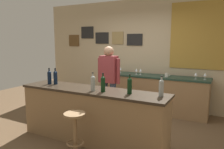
{
  "coord_description": "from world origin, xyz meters",
  "views": [
    {
      "loc": [
        2.0,
        -3.4,
        1.73
      ],
      "look_at": [
        -0.06,
        0.45,
        1.05
      ],
      "focal_mm": 34.72,
      "sensor_mm": 36.0,
      "label": 1
    }
  ],
  "objects_px": {
    "bar_stool": "(75,127)",
    "wine_glass_b": "(136,70)",
    "wine_bottle_b": "(55,77)",
    "wine_glass_a": "(120,69)",
    "wine_bottle_a": "(49,77)",
    "wine_bottle_e": "(130,85)",
    "wine_glass_c": "(141,70)",
    "wine_bottle_d": "(103,83)",
    "wine_bottle_f": "(161,87)",
    "wine_bottle_c": "(93,83)",
    "coffee_mug": "(167,75)",
    "bartender": "(109,79)",
    "wine_glass_d": "(196,74)",
    "wine_glass_e": "(205,75)"
  },
  "relations": [
    {
      "from": "wine_bottle_a",
      "to": "wine_glass_d",
      "type": "xyz_separation_m",
      "value": [
        2.36,
        1.98,
        -0.05
      ]
    },
    {
      "from": "wine_glass_b",
      "to": "wine_bottle_d",
      "type": "bearing_deg",
      "value": -83.03
    },
    {
      "from": "wine_glass_d",
      "to": "coffee_mug",
      "type": "height_order",
      "value": "wine_glass_d"
    },
    {
      "from": "wine_glass_e",
      "to": "coffee_mug",
      "type": "xyz_separation_m",
      "value": [
        -0.82,
        -0.04,
        -0.06
      ]
    },
    {
      "from": "bartender",
      "to": "wine_bottle_c",
      "type": "xyz_separation_m",
      "value": [
        0.28,
        -1.04,
        0.12
      ]
    },
    {
      "from": "bar_stool",
      "to": "wine_glass_b",
      "type": "bearing_deg",
      "value": 91.36
    },
    {
      "from": "bar_stool",
      "to": "wine_glass_c",
      "type": "xyz_separation_m",
      "value": [
        0.05,
        2.57,
        0.55
      ]
    },
    {
      "from": "coffee_mug",
      "to": "wine_bottle_f",
      "type": "bearing_deg",
      "value": -78.34
    },
    {
      "from": "bar_stool",
      "to": "wine_bottle_d",
      "type": "xyz_separation_m",
      "value": [
        0.19,
        0.5,
        0.6
      ]
    },
    {
      "from": "wine_bottle_f",
      "to": "wine_glass_c",
      "type": "relative_size",
      "value": 1.97
    },
    {
      "from": "wine_glass_a",
      "to": "wine_glass_d",
      "type": "relative_size",
      "value": 1.0
    },
    {
      "from": "wine_bottle_c",
      "to": "bar_stool",
      "type": "bearing_deg",
      "value": -91.74
    },
    {
      "from": "bartender",
      "to": "wine_bottle_a",
      "type": "xyz_separation_m",
      "value": [
        -0.76,
        -0.95,
        0.12
      ]
    },
    {
      "from": "bar_stool",
      "to": "wine_glass_b",
      "type": "height_order",
      "value": "wine_glass_b"
    },
    {
      "from": "bar_stool",
      "to": "wine_bottle_a",
      "type": "height_order",
      "value": "wine_bottle_a"
    },
    {
      "from": "wine_glass_a",
      "to": "coffee_mug",
      "type": "relative_size",
      "value": 1.24
    },
    {
      "from": "bartender",
      "to": "wine_bottle_f",
      "type": "height_order",
      "value": "bartender"
    },
    {
      "from": "wine_bottle_e",
      "to": "wine_glass_c",
      "type": "xyz_separation_m",
      "value": [
        -0.57,
        2.0,
        -0.05
      ]
    },
    {
      "from": "wine_bottle_f",
      "to": "wine_glass_b",
      "type": "height_order",
      "value": "wine_bottle_f"
    },
    {
      "from": "wine_bottle_e",
      "to": "wine_glass_b",
      "type": "xyz_separation_m",
      "value": [
        -0.68,
        2.0,
        -0.05
      ]
    },
    {
      "from": "wine_bottle_c",
      "to": "wine_glass_e",
      "type": "relative_size",
      "value": 1.97
    },
    {
      "from": "wine_bottle_f",
      "to": "wine_glass_d",
      "type": "relative_size",
      "value": 1.97
    },
    {
      "from": "wine_bottle_f",
      "to": "wine_bottle_a",
      "type": "bearing_deg",
      "value": -177.87
    },
    {
      "from": "bar_stool",
      "to": "wine_bottle_e",
      "type": "xyz_separation_m",
      "value": [
        0.62,
        0.57,
        0.6
      ]
    },
    {
      "from": "bartender",
      "to": "wine_bottle_e",
      "type": "distance_m",
      "value": 1.3
    },
    {
      "from": "wine_bottle_b",
      "to": "wine_bottle_f",
      "type": "bearing_deg",
      "value": 1.08
    },
    {
      "from": "bar_stool",
      "to": "bartender",
      "type": "bearing_deg",
      "value": 99.93
    },
    {
      "from": "wine_glass_b",
      "to": "wine_glass_c",
      "type": "bearing_deg",
      "value": -2.59
    },
    {
      "from": "wine_bottle_f",
      "to": "wine_bottle_d",
      "type": "bearing_deg",
      "value": -170.63
    },
    {
      "from": "bar_stool",
      "to": "wine_bottle_d",
      "type": "bearing_deg",
      "value": 68.94
    },
    {
      "from": "wine_glass_a",
      "to": "wine_glass_c",
      "type": "xyz_separation_m",
      "value": [
        0.58,
        -0.06,
        0.0
      ]
    },
    {
      "from": "wine_bottle_b",
      "to": "wine_glass_a",
      "type": "bearing_deg",
      "value": 79.42
    },
    {
      "from": "wine_glass_d",
      "to": "bar_stool",
      "type": "bearing_deg",
      "value": -117.64
    },
    {
      "from": "bartender",
      "to": "wine_bottle_a",
      "type": "relative_size",
      "value": 5.29
    },
    {
      "from": "wine_bottle_b",
      "to": "wine_bottle_d",
      "type": "bearing_deg",
      "value": -5.75
    },
    {
      "from": "wine_bottle_e",
      "to": "wine_bottle_f",
      "type": "xyz_separation_m",
      "value": [
        0.47,
        0.08,
        0.0
      ]
    },
    {
      "from": "bar_stool",
      "to": "wine_bottle_c",
      "type": "xyz_separation_m",
      "value": [
        0.01,
        0.48,
        0.6
      ]
    },
    {
      "from": "wine_bottle_e",
      "to": "wine_glass_c",
      "type": "distance_m",
      "value": 2.08
    },
    {
      "from": "wine_bottle_a",
      "to": "wine_glass_b",
      "type": "height_order",
      "value": "wine_bottle_a"
    },
    {
      "from": "wine_glass_a",
      "to": "wine_bottle_c",
      "type": "bearing_deg",
      "value": -75.72
    },
    {
      "from": "wine_bottle_a",
      "to": "wine_glass_b",
      "type": "xyz_separation_m",
      "value": [
        0.96,
        2.01,
        -0.05
      ]
    },
    {
      "from": "bar_stool",
      "to": "wine_bottle_c",
      "type": "distance_m",
      "value": 0.76
    },
    {
      "from": "bar_stool",
      "to": "wine_glass_a",
      "type": "bearing_deg",
      "value": 101.47
    },
    {
      "from": "wine_glass_a",
      "to": "wine_bottle_e",
      "type": "bearing_deg",
      "value": -60.66
    },
    {
      "from": "wine_glass_d",
      "to": "coffee_mug",
      "type": "xyz_separation_m",
      "value": [
        -0.63,
        -0.01,
        -0.06
      ]
    },
    {
      "from": "wine_bottle_f",
      "to": "wine_glass_a",
      "type": "xyz_separation_m",
      "value": [
        -1.63,
        1.98,
        -0.05
      ]
    },
    {
      "from": "bar_stool",
      "to": "wine_bottle_a",
      "type": "bearing_deg",
      "value": 150.86
    },
    {
      "from": "wine_glass_a",
      "to": "coffee_mug",
      "type": "xyz_separation_m",
      "value": [
        1.24,
        -0.08,
        -0.06
      ]
    },
    {
      "from": "wine_bottle_e",
      "to": "wine_glass_d",
      "type": "relative_size",
      "value": 1.97
    },
    {
      "from": "wine_bottle_f",
      "to": "wine_bottle_e",
      "type": "bearing_deg",
      "value": -170.93
    }
  ]
}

